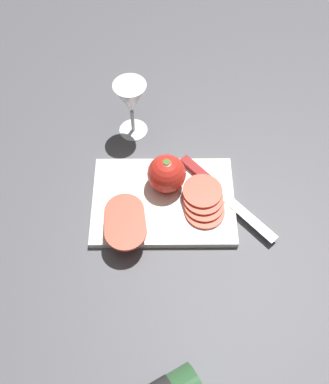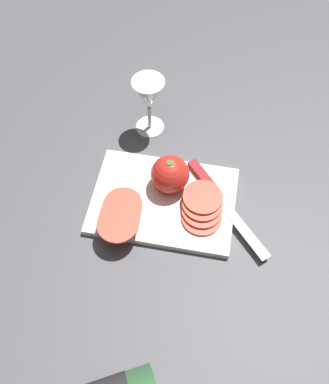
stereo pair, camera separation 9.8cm
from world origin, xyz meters
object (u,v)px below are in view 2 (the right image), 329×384
at_px(wine_glass, 149,97).
at_px(tomato_slice_stack_near, 120,214).
at_px(knife, 211,187).
at_px(whole_tomato, 170,174).
at_px(tomato_slice_stack_far, 202,208).

height_order(wine_glass, tomato_slice_stack_near, wine_glass).
bearing_deg(tomato_slice_stack_near, knife, -148.28).
distance_m(wine_glass, tomato_slice_stack_near, 0.29).
relative_size(whole_tomato, knife, 0.39).
relative_size(wine_glass, tomato_slice_stack_near, 1.00).
height_order(whole_tomato, tomato_slice_stack_far, whole_tomato).
xyz_separation_m(wine_glass, knife, (-0.18, 0.17, -0.08)).
xyz_separation_m(wine_glass, whole_tomato, (-0.08, 0.18, -0.05)).
bearing_deg(wine_glass, tomato_slice_stack_far, 125.54).
distance_m(tomato_slice_stack_near, tomato_slice_stack_far, 0.18).
bearing_deg(wine_glass, tomato_slice_stack_near, 88.61).
distance_m(whole_tomato, tomato_slice_stack_far, 0.10).
height_order(whole_tomato, knife, whole_tomato).
distance_m(wine_glass, tomato_slice_stack_far, 0.29).
xyz_separation_m(whole_tomato, tomato_slice_stack_far, (-0.08, 0.05, -0.03)).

